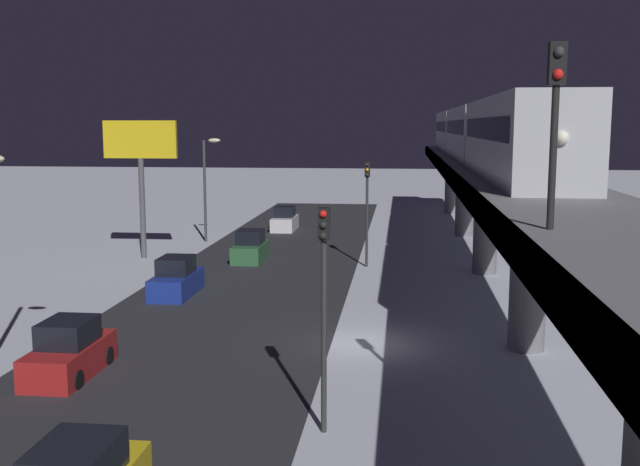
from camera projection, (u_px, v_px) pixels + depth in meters
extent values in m
plane|color=silver|center=(353.00, 344.00, 29.72)|extent=(240.00, 240.00, 0.00)
cube|color=#28282D|center=(197.00, 338.00, 30.40)|extent=(11.00, 105.55, 0.01)
cube|color=slate|center=(532.00, 196.00, 28.13)|extent=(5.00, 105.55, 0.80)
cube|color=#38383D|center=(468.00, 196.00, 28.39)|extent=(0.24, 103.44, 0.80)
cylinder|color=slate|center=(452.00, 185.00, 73.08)|extent=(1.40, 1.40, 5.56)
cylinder|color=slate|center=(465.00, 200.00, 58.25)|extent=(1.40, 1.40, 5.56)
cylinder|color=slate|center=(486.00, 226.00, 43.42)|extent=(1.40, 1.40, 5.56)
cylinder|color=slate|center=(528.00, 279.00, 28.59)|extent=(1.40, 1.40, 5.56)
cube|color=#B7BABF|center=(517.00, 138.00, 31.87)|extent=(2.90, 18.00, 3.40)
cube|color=black|center=(518.00, 129.00, 31.81)|extent=(2.94, 16.20, 0.90)
cube|color=#B7BABF|center=(476.00, 133.00, 50.16)|extent=(2.90, 18.00, 3.40)
cube|color=black|center=(476.00, 127.00, 50.10)|extent=(2.94, 16.20, 0.90)
cube|color=#B7BABF|center=(456.00, 131.00, 68.46)|extent=(2.90, 18.00, 3.40)
cube|color=black|center=(456.00, 126.00, 68.40)|extent=(2.94, 16.20, 0.90)
sphere|color=white|center=(562.00, 138.00, 22.94)|extent=(0.44, 0.44, 0.44)
cylinder|color=black|center=(553.00, 156.00, 16.08)|extent=(0.16, 0.16, 3.20)
cube|color=black|center=(557.00, 64.00, 15.80)|extent=(0.36, 0.28, 0.90)
sphere|color=#333333|center=(559.00, 52.00, 15.61)|extent=(0.22, 0.22, 0.22)
sphere|color=red|center=(558.00, 74.00, 15.67)|extent=(0.22, 0.22, 0.22)
cube|color=#A51E1E|center=(69.00, 360.00, 25.92)|extent=(1.80, 4.21, 1.10)
cube|color=black|center=(68.00, 332.00, 25.78)|extent=(1.58, 2.02, 0.87)
cylinder|color=black|center=(77.00, 379.00, 24.58)|extent=(0.20, 0.64, 0.64)
cylinder|color=black|center=(28.00, 378.00, 24.76)|extent=(0.20, 0.64, 0.64)
cylinder|color=black|center=(108.00, 355.00, 27.14)|extent=(0.20, 0.64, 0.64)
cylinder|color=black|center=(63.00, 354.00, 27.33)|extent=(0.20, 0.64, 0.64)
cube|color=black|center=(75.00, 463.00, 15.80)|extent=(1.58, 2.12, 0.87)
cube|color=navy|center=(177.00, 284.00, 38.16)|extent=(1.80, 4.26, 1.10)
cube|color=black|center=(176.00, 265.00, 38.02)|extent=(1.58, 2.05, 0.87)
cube|color=#2D6038|center=(251.00, 252.00, 47.83)|extent=(1.80, 4.07, 1.10)
cube|color=black|center=(250.00, 237.00, 47.69)|extent=(1.58, 1.95, 0.87)
cube|color=silver|center=(285.00, 223.00, 61.66)|extent=(1.80, 4.06, 1.10)
cube|color=black|center=(285.00, 212.00, 61.52)|extent=(1.58, 1.95, 0.87)
cylinder|color=#2D2D2D|center=(324.00, 338.00, 20.79)|extent=(0.16, 0.16, 5.50)
cube|color=black|center=(324.00, 224.00, 20.33)|extent=(0.32, 0.32, 0.90)
sphere|color=red|center=(323.00, 214.00, 20.11)|extent=(0.20, 0.20, 0.20)
sphere|color=black|center=(323.00, 225.00, 20.15)|extent=(0.20, 0.20, 0.20)
sphere|color=black|center=(323.00, 236.00, 20.19)|extent=(0.20, 0.20, 0.20)
cylinder|color=#2D2D2D|center=(367.00, 222.00, 45.43)|extent=(0.16, 0.16, 5.50)
cube|color=black|center=(367.00, 170.00, 44.97)|extent=(0.32, 0.32, 0.90)
sphere|color=black|center=(367.00, 165.00, 44.75)|extent=(0.20, 0.20, 0.20)
sphere|color=yellow|center=(367.00, 170.00, 44.79)|extent=(0.20, 0.20, 0.20)
sphere|color=black|center=(367.00, 175.00, 44.84)|extent=(0.20, 0.20, 0.20)
cylinder|color=#4C4C51|center=(142.00, 208.00, 48.41)|extent=(0.36, 0.36, 6.50)
cube|color=yellow|center=(140.00, 139.00, 47.77)|extent=(4.80, 0.30, 2.40)
cylinder|color=#38383D|center=(205.00, 191.00, 55.14)|extent=(0.20, 0.20, 7.50)
ellipsoid|color=#F4E5B2|center=(214.00, 140.00, 54.51)|extent=(0.90, 0.44, 0.30)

